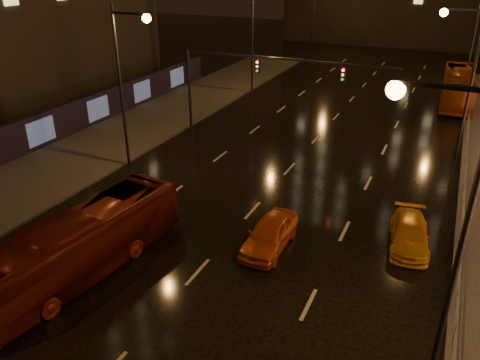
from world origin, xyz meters
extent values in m
plane|color=black|center=(0.00, 20.00, 0.00)|extent=(140.00, 140.00, 0.00)
cube|color=#38332D|center=(-13.50, 15.00, 0.07)|extent=(7.00, 70.00, 0.15)
cube|color=black|center=(-17.20, 12.00, 1.25)|extent=(0.30, 46.00, 2.50)
cylinder|color=black|center=(-9.60, 20.00, 3.10)|extent=(0.22, 0.22, 6.20)
cube|color=black|center=(-2.00, 20.00, 6.10)|extent=(15.20, 0.14, 0.14)
cube|color=black|center=(-4.00, 20.00, 5.45)|extent=(0.32, 0.18, 0.95)
cube|color=black|center=(2.00, 20.00, 5.45)|extent=(0.32, 0.18, 0.95)
sphere|color=#FF1E19|center=(-4.00, 19.88, 5.75)|extent=(0.18, 0.18, 0.18)
cylinder|color=black|center=(9.60, 2.00, 5.00)|extent=(0.18, 0.18, 10.00)
cube|color=black|center=(8.40, 2.00, 9.50)|extent=(2.40, 0.12, 0.12)
sphere|color=orange|center=(7.30, 2.00, 9.30)|extent=(0.50, 0.50, 0.50)
cylinder|color=#99999E|center=(10.20, 44.00, 0.65)|extent=(0.04, 0.04, 1.00)
cube|color=#99999E|center=(10.20, 18.00, 1.10)|extent=(0.05, 56.00, 0.05)
cube|color=#99999E|center=(10.20, 18.00, 0.70)|extent=(0.05, 56.00, 0.05)
imported|color=#63170E|center=(-4.38, 2.00, 1.41)|extent=(3.49, 10.31, 2.81)
imported|color=#8C340E|center=(9.00, 36.60, 1.54)|extent=(2.97, 11.17, 3.09)
imported|color=#CB4D13|center=(2.11, 7.10, 0.72)|extent=(1.72, 4.25, 1.45)
imported|color=orange|center=(8.00, 10.00, 0.61)|extent=(2.27, 4.39, 1.22)
camera|label=1|loc=(8.60, -10.25, 12.35)|focal=35.00mm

